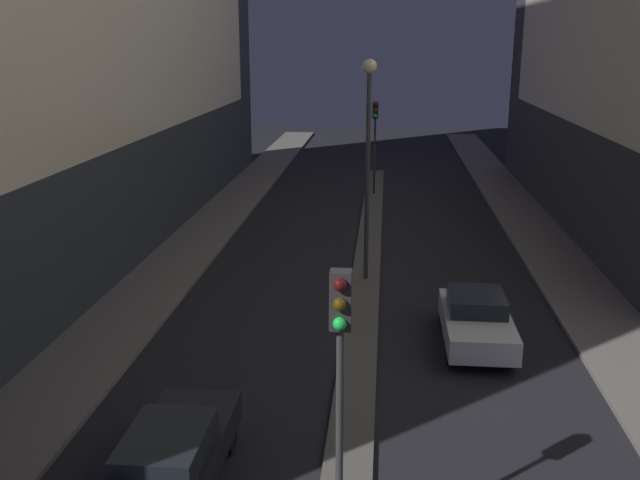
% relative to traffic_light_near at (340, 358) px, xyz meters
% --- Properties ---
extents(median_strip, '(1.02, 39.79, 0.11)m').
position_rel_traffic_light_near_xyz_m(median_strip, '(0.00, 16.58, -3.72)').
color(median_strip, '#56544F').
rests_on(median_strip, ground).
extents(traffic_light_near, '(0.32, 0.42, 5.03)m').
position_rel_traffic_light_near_xyz_m(traffic_light_near, '(0.00, 0.00, 0.00)').
color(traffic_light_near, '#383838').
rests_on(traffic_light_near, median_strip).
extents(traffic_light_mid, '(0.32, 0.42, 5.03)m').
position_rel_traffic_light_near_xyz_m(traffic_light_mid, '(0.00, 29.19, 0.00)').
color(traffic_light_mid, '#383838').
rests_on(traffic_light_mid, median_strip).
extents(street_lamp, '(0.49, 0.49, 7.65)m').
position_rel_traffic_light_near_xyz_m(street_lamp, '(0.00, 14.51, 1.41)').
color(street_lamp, '#383838').
rests_on(street_lamp, median_strip).
extents(car_left_lane, '(1.71, 4.68, 1.46)m').
position_rel_traffic_light_near_xyz_m(car_left_lane, '(-3.27, 1.73, -3.03)').
color(car_left_lane, black).
rests_on(car_left_lane, ground).
extents(car_right_lane, '(1.83, 4.06, 1.45)m').
position_rel_traffic_light_near_xyz_m(car_right_lane, '(3.27, 9.26, -3.03)').
color(car_right_lane, silver).
rests_on(car_right_lane, ground).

